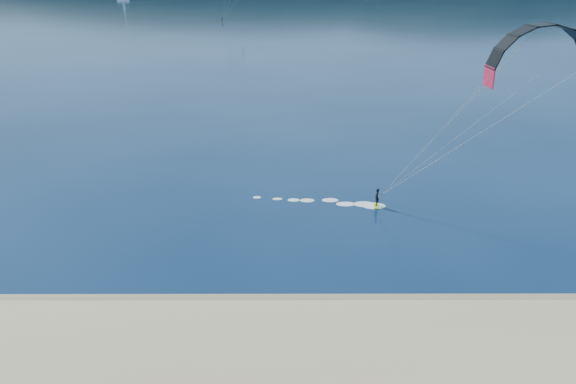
{
  "coord_description": "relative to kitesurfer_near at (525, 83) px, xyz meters",
  "views": [
    {
      "loc": [
        2.99,
        -20.48,
        17.82
      ],
      "look_at": [
        3.06,
        10.0,
        5.0
      ],
      "focal_mm": 32.07,
      "sensor_mm": 36.0,
      "label": 1
    }
  ],
  "objects": [
    {
      "name": "sailboat",
      "position": [
        -142.98,
        391.61,
        -10.31
      ],
      "size": [
        9.05,
        5.88,
        12.99
      ],
      "color": "white",
      "rests_on": "ground"
    },
    {
      "name": "kitesurfer_near",
      "position": [
        0.0,
        0.0,
        0.0
      ],
      "size": [
        23.12,
        8.15,
        14.83
      ],
      "color": "#B3E61B",
      "rests_on": "ground"
    },
    {
      "name": "wet_sand",
      "position": [
        -18.85,
        -9.3,
        -11.21
      ],
      "size": [
        220.0,
        2.5,
        0.1
      ],
      "color": "olive",
      "rests_on": "ground"
    },
    {
      "name": "ground",
      "position": [
        -18.85,
        -13.8,
        -11.26
      ],
      "size": [
        1800.0,
        1800.0,
        0.0
      ],
      "primitive_type": "plane",
      "color": "#071C36",
      "rests_on": "ground"
    }
  ]
}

